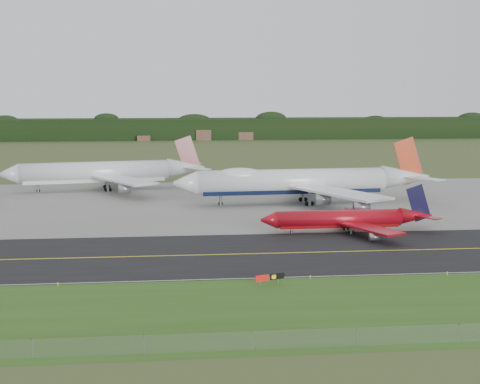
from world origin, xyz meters
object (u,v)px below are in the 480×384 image
Objects in this scene: jet_star_tail at (106,172)px; jet_ba_747 at (301,182)px; jet_red_737 at (348,219)px; taxiway_sign at (270,277)px.

jet_ba_747 is at bearing -29.04° from jet_star_tail.
taxiway_sign is at bearing -120.93° from jet_red_737.
taxiway_sign is (33.78, -98.81, -4.02)m from jet_star_tail.
jet_red_737 is 83.95m from jet_star_tail.
jet_red_737 reaches higher than taxiway_sign.
taxiway_sign is at bearing -104.38° from jet_ba_747.
jet_ba_747 is 1.14× the size of jet_star_tail.
jet_ba_747 reaches higher than jet_star_tail.
taxiway_sign is (-17.96, -70.08, -4.60)m from jet_ba_747.
jet_red_737 is 0.61× the size of jet_star_tail.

